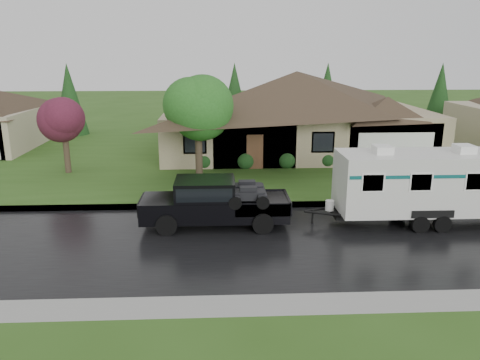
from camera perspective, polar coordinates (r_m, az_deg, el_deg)
The scene contains 10 objects.
ground at distance 20.17m, azimuth 7.28°, elevation -5.20°, with size 140.00×140.00×0.00m, color #2F5319.
road at distance 18.34m, azimuth 8.34°, elevation -7.37°, with size 140.00×8.00×0.01m, color black.
curb at distance 22.24m, azimuth 6.31°, elevation -2.98°, with size 140.00×0.50×0.15m, color gray.
lawn at distance 34.47m, azimuth 3.09°, elevation 3.71°, with size 140.00×26.00×0.15m, color #2F5319.
house_main at distance 33.10m, azimuth 7.38°, elevation 9.28°, with size 19.44×10.80×6.90m.
tree_left_green at distance 25.66m, azimuth -5.17°, elevation 8.80°, with size 3.47×3.47×5.74m.
tree_red at distance 28.87m, azimuth -20.74°, elevation 6.95°, with size 2.75×2.75×4.55m.
shrub_row at distance 29.12m, azimuth 8.13°, elevation 2.55°, with size 13.60×1.00×1.00m.
pickup_truck at distance 19.41m, azimuth -3.42°, elevation -2.56°, with size 6.04×2.30×2.01m.
travel_trailer at distance 21.00m, azimuth 21.35°, elevation -0.24°, with size 7.45×2.62×3.34m.
Camera 1 is at (-3.41, -18.59, 7.06)m, focal length 35.00 mm.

